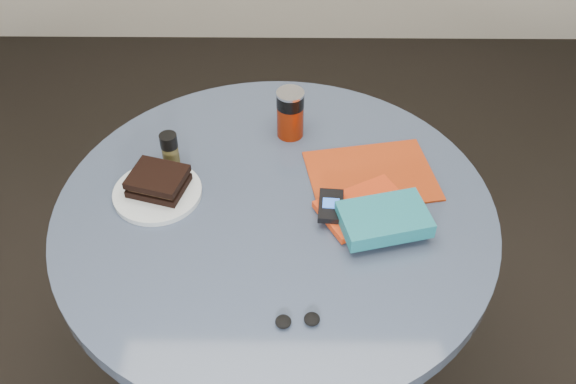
{
  "coord_description": "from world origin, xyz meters",
  "views": [
    {
      "loc": [
        0.04,
        -1.01,
        1.79
      ],
      "look_at": [
        0.03,
        0.0,
        0.8
      ],
      "focal_mm": 40.0,
      "sensor_mm": 36.0,
      "label": 1
    }
  ],
  "objects_px": {
    "soda_can": "(290,114)",
    "magazine": "(371,176)",
    "sandwich": "(158,181)",
    "plate": "(158,193)",
    "novel": "(384,219)",
    "table": "(276,255)",
    "red_book": "(364,208)",
    "headphones": "(298,320)",
    "mp3_player": "(331,206)",
    "pepper_grinder": "(170,150)"
  },
  "relations": [
    {
      "from": "table",
      "to": "red_book",
      "type": "xyz_separation_m",
      "value": [
        0.2,
        -0.01,
        0.18
      ]
    },
    {
      "from": "novel",
      "to": "mp3_player",
      "type": "bearing_deg",
      "value": 142.13
    },
    {
      "from": "magazine",
      "to": "red_book",
      "type": "height_order",
      "value": "red_book"
    },
    {
      "from": "plate",
      "to": "mp3_player",
      "type": "xyz_separation_m",
      "value": [
        0.4,
        -0.06,
        0.02
      ]
    },
    {
      "from": "table",
      "to": "soda_can",
      "type": "bearing_deg",
      "value": 82.86
    },
    {
      "from": "red_book",
      "to": "novel",
      "type": "bearing_deg",
      "value": -86.94
    },
    {
      "from": "headphones",
      "to": "mp3_player",
      "type": "bearing_deg",
      "value": 75.63
    },
    {
      "from": "novel",
      "to": "magazine",
      "type": "bearing_deg",
      "value": 78.87
    },
    {
      "from": "plate",
      "to": "novel",
      "type": "distance_m",
      "value": 0.52
    },
    {
      "from": "mp3_player",
      "to": "magazine",
      "type": "bearing_deg",
      "value": 51.41
    },
    {
      "from": "sandwich",
      "to": "red_book",
      "type": "height_order",
      "value": "sandwich"
    },
    {
      "from": "soda_can",
      "to": "magazine",
      "type": "relative_size",
      "value": 0.44
    },
    {
      "from": "table",
      "to": "pepper_grinder",
      "type": "distance_m",
      "value": 0.36
    },
    {
      "from": "plate",
      "to": "table",
      "type": "bearing_deg",
      "value": -8.34
    },
    {
      "from": "sandwich",
      "to": "headphones",
      "type": "relative_size",
      "value": 1.64
    },
    {
      "from": "headphones",
      "to": "plate",
      "type": "bearing_deg",
      "value": 132.75
    },
    {
      "from": "plate",
      "to": "red_book",
      "type": "xyz_separation_m",
      "value": [
        0.47,
        -0.05,
        0.01
      ]
    },
    {
      "from": "magazine",
      "to": "soda_can",
      "type": "bearing_deg",
      "value": 130.38
    },
    {
      "from": "soda_can",
      "to": "pepper_grinder",
      "type": "distance_m",
      "value": 0.31
    },
    {
      "from": "mp3_player",
      "to": "novel",
      "type": "bearing_deg",
      "value": -23.77
    },
    {
      "from": "soda_can",
      "to": "mp3_player",
      "type": "relative_size",
      "value": 1.31
    },
    {
      "from": "magazine",
      "to": "headphones",
      "type": "distance_m",
      "value": 0.45
    },
    {
      "from": "novel",
      "to": "mp3_player",
      "type": "relative_size",
      "value": 1.88
    },
    {
      "from": "soda_can",
      "to": "magazine",
      "type": "bearing_deg",
      "value": -39.18
    },
    {
      "from": "table",
      "to": "magazine",
      "type": "height_order",
      "value": "magazine"
    },
    {
      "from": "novel",
      "to": "soda_can",
      "type": "bearing_deg",
      "value": 107.11
    },
    {
      "from": "table",
      "to": "red_book",
      "type": "height_order",
      "value": "red_book"
    },
    {
      "from": "magazine",
      "to": "novel",
      "type": "relative_size",
      "value": 1.58
    },
    {
      "from": "magazine",
      "to": "mp3_player",
      "type": "xyz_separation_m",
      "value": [
        -0.1,
        -0.13,
        0.03
      ]
    },
    {
      "from": "table",
      "to": "sandwich",
      "type": "bearing_deg",
      "value": 169.66
    },
    {
      "from": "sandwich",
      "to": "headphones",
      "type": "distance_m",
      "value": 0.48
    },
    {
      "from": "plate",
      "to": "mp3_player",
      "type": "bearing_deg",
      "value": -8.81
    },
    {
      "from": "plate",
      "to": "novel",
      "type": "height_order",
      "value": "novel"
    },
    {
      "from": "pepper_grinder",
      "to": "soda_can",
      "type": "bearing_deg",
      "value": 23.64
    },
    {
      "from": "mp3_player",
      "to": "sandwich",
      "type": "bearing_deg",
      "value": 169.82
    },
    {
      "from": "sandwich",
      "to": "pepper_grinder",
      "type": "height_order",
      "value": "pepper_grinder"
    },
    {
      "from": "plate",
      "to": "sandwich",
      "type": "height_order",
      "value": "sandwich"
    },
    {
      "from": "pepper_grinder",
      "to": "plate",
      "type": "bearing_deg",
      "value": -101.28
    },
    {
      "from": "red_book",
      "to": "table",
      "type": "bearing_deg",
      "value": 148.5
    },
    {
      "from": "table",
      "to": "sandwich",
      "type": "height_order",
      "value": "sandwich"
    },
    {
      "from": "magazine",
      "to": "headphones",
      "type": "bearing_deg",
      "value": -123.39
    },
    {
      "from": "plate",
      "to": "magazine",
      "type": "relative_size",
      "value": 0.69
    },
    {
      "from": "mp3_player",
      "to": "headphones",
      "type": "distance_m",
      "value": 0.3
    },
    {
      "from": "magazine",
      "to": "headphones",
      "type": "xyz_separation_m",
      "value": [
        -0.18,
        -0.42,
        0.01
      ]
    },
    {
      "from": "sandwich",
      "to": "soda_can",
      "type": "bearing_deg",
      "value": 35.7
    },
    {
      "from": "magazine",
      "to": "novel",
      "type": "distance_m",
      "value": 0.18
    },
    {
      "from": "soda_can",
      "to": "pepper_grinder",
      "type": "relative_size",
      "value": 1.36
    },
    {
      "from": "soda_can",
      "to": "table",
      "type": "bearing_deg",
      "value": -97.14
    },
    {
      "from": "table",
      "to": "magazine",
      "type": "relative_size",
      "value": 3.41
    },
    {
      "from": "table",
      "to": "magazine",
      "type": "bearing_deg",
      "value": 25.12
    }
  ]
}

